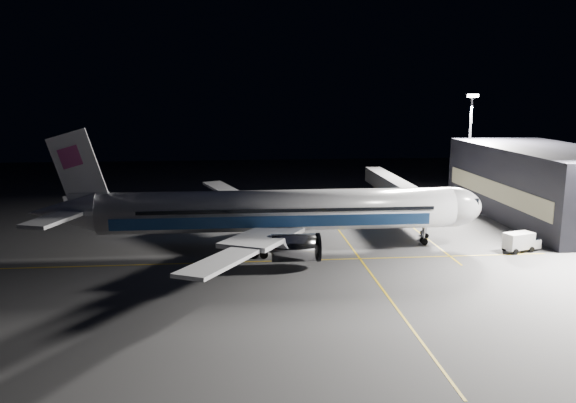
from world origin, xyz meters
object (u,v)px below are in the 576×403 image
(baggage_tug, at_px, (229,210))
(jet_bridge, at_px, (399,190))
(floodlight_mast_north, at_px, (470,137))
(service_truck, at_px, (521,241))
(safety_cone_b, at_px, (303,236))
(airliner, at_px, (271,212))
(safety_cone_a, at_px, (302,238))
(safety_cone_c, at_px, (273,239))

(baggage_tug, bearing_deg, jet_bridge, 7.20)
(floodlight_mast_north, distance_m, service_truck, 38.96)
(jet_bridge, height_order, safety_cone_b, jet_bridge)
(baggage_tug, bearing_deg, airliner, -59.89)
(jet_bridge, xyz_separation_m, safety_cone_b, (-18.17, -13.20, -4.29))
(safety_cone_a, relative_size, safety_cone_c, 1.15)
(airliner, height_order, safety_cone_b, airliner)
(floodlight_mast_north, bearing_deg, safety_cone_a, -142.41)
(jet_bridge, relative_size, baggage_tug, 13.69)
(floodlight_mast_north, relative_size, service_truck, 3.79)
(airliner, distance_m, floodlight_mast_north, 52.56)
(service_truck, relative_size, safety_cone_a, 8.55)
(safety_cone_b, height_order, safety_cone_c, safety_cone_b)
(safety_cone_a, xyz_separation_m, safety_cone_b, (0.19, 0.85, -0.03))
(service_truck, bearing_deg, safety_cone_a, 146.39)
(floodlight_mast_north, relative_size, safety_cone_b, 35.75)
(jet_bridge, height_order, safety_cone_c, jet_bridge)
(baggage_tug, bearing_deg, floodlight_mast_north, 26.91)
(safety_cone_a, height_order, safety_cone_c, safety_cone_a)
(service_truck, height_order, safety_cone_b, service_truck)
(airliner, height_order, jet_bridge, airliner)
(safety_cone_a, height_order, safety_cone_b, safety_cone_a)
(baggage_tug, xyz_separation_m, safety_cone_c, (6.50, -18.00, -0.44))
(floodlight_mast_north, bearing_deg, service_truck, -101.75)
(service_truck, xyz_separation_m, baggage_tug, (-39.44, 26.61, -0.68))
(jet_bridge, relative_size, safety_cone_b, 59.41)
(floodlight_mast_north, relative_size, safety_cone_c, 37.31)
(safety_cone_c, bearing_deg, floodlight_mast_north, 34.61)
(airliner, relative_size, safety_cone_c, 110.80)
(airliner, height_order, safety_cone_c, airliner)
(airliner, distance_m, safety_cone_c, 6.34)
(service_truck, height_order, safety_cone_a, service_truck)
(jet_bridge, distance_m, floodlight_mast_north, 24.06)
(safety_cone_c, bearing_deg, airliner, -97.50)
(service_truck, distance_m, baggage_tug, 47.58)
(service_truck, bearing_deg, safety_cone_c, 148.42)
(service_truck, xyz_separation_m, safety_cone_c, (-32.94, 8.61, -1.12))
(service_truck, distance_m, safety_cone_b, 30.11)
(service_truck, bearing_deg, baggage_tug, 129.06)
(floodlight_mast_north, height_order, safety_cone_b, floodlight_mast_north)
(floodlight_mast_north, relative_size, baggage_tug, 8.24)
(safety_cone_b, xyz_separation_m, safety_cone_c, (-4.38, -0.85, -0.01))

